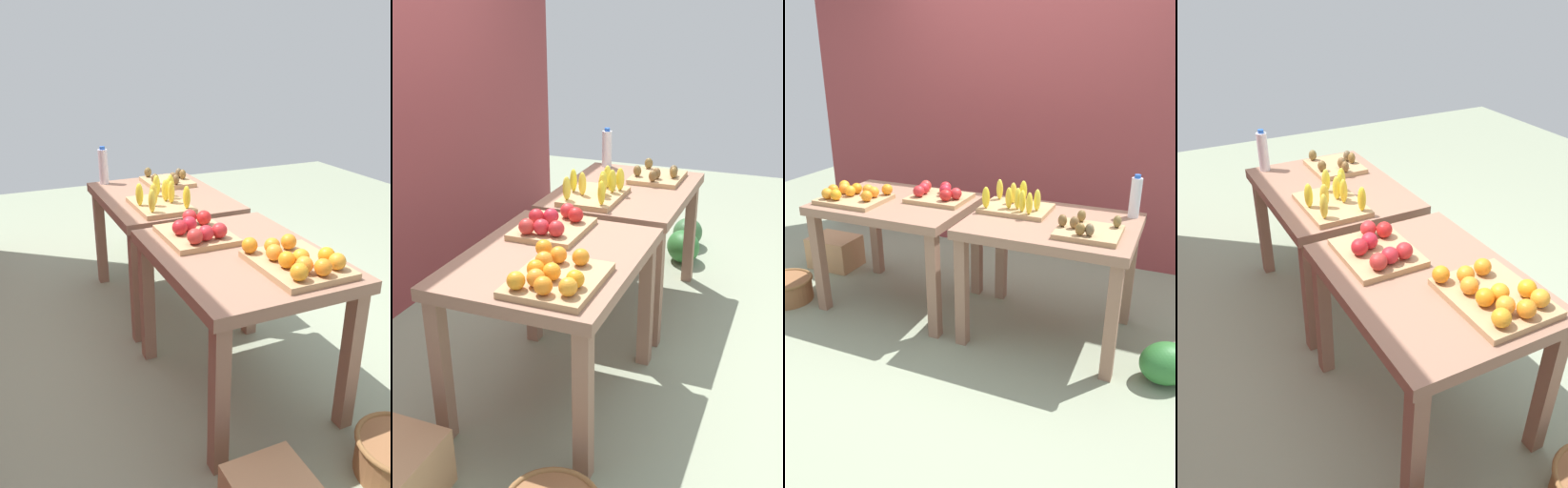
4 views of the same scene
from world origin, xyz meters
TOP-DOWN VIEW (x-y plane):
  - ground_plane at (0.00, 0.00)m, footprint 8.00×8.00m
  - display_table_left at (-0.56, 0.00)m, footprint 1.04×0.80m
  - display_table_right at (0.56, 0.00)m, footprint 1.04×0.80m
  - orange_bin at (-0.83, -0.13)m, footprint 0.45×0.38m
  - apple_bin at (-0.29, 0.12)m, footprint 0.40×0.34m
  - banana_crate at (0.29, 0.10)m, footprint 0.44×0.32m
  - kiwi_bin at (0.81, -0.14)m, footprint 0.37×0.32m
  - water_bottle at (1.01, 0.28)m, footprint 0.07×0.07m
  - watermelon_pile at (1.47, -0.22)m, footprint 0.65×0.36m

SIDE VIEW (x-z plane):
  - ground_plane at x=0.00m, z-range 0.00..0.00m
  - watermelon_pile at x=1.47m, z-range 0.00..0.24m
  - display_table_left at x=-0.56m, z-range 0.28..1.07m
  - display_table_right at x=0.56m, z-range 0.28..1.07m
  - kiwi_bin at x=0.81m, z-range 0.77..0.87m
  - apple_bin at x=-0.29m, z-range 0.78..0.89m
  - orange_bin at x=-0.83m, z-range 0.78..0.89m
  - banana_crate at x=0.29m, z-range 0.75..0.92m
  - water_bottle at x=1.01m, z-range 0.78..1.06m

